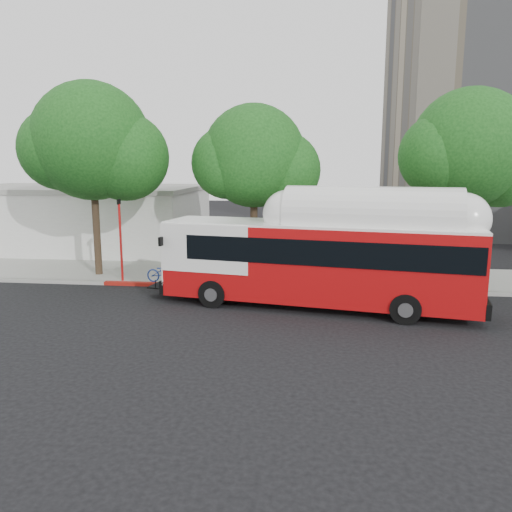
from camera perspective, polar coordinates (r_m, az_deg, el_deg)
The scene contains 11 objects.
ground at distance 19.52m, azimuth 0.60°, elevation -6.62°, with size 120.00×120.00×0.00m, color black.
sidewalk at distance 25.76m, azimuth 2.11°, elevation -2.23°, with size 60.00×5.00×0.15m, color gray.
curb_strip at distance 23.24m, azimuth 1.60°, elevation -3.63°, with size 60.00×0.30×0.15m, color gray.
red_curb_segment at distance 23.68m, azimuth -5.66°, elevation -3.40°, with size 10.00×0.32×0.16m, color maroon.
street_tree_left at distance 26.30m, azimuth -17.26°, elevation 11.91°, with size 6.67×5.80×9.74m.
street_tree_mid at distance 24.75m, azimuth 0.72°, elevation 10.87°, with size 5.75×5.00×8.62m.
street_tree_right at distance 25.55m, azimuth 24.10°, elevation 10.75°, with size 6.21×5.40×9.18m.
apartment_tower at distance 50.67m, azimuth 27.14°, elevation 22.96°, with size 18.00×18.00×37.00m.
low_commercial_bldg at distance 36.42m, azimuth -19.47°, elevation 4.23°, with size 16.20×10.20×4.25m.
transit_bus at distance 20.11m, azimuth 7.20°, elevation -0.79°, with size 13.50×4.79×3.93m.
signal_pole at distance 24.81m, azimuth -15.20°, elevation 1.68°, with size 0.12×0.39×4.09m.
Camera 1 is at (1.93, -18.56, 5.74)m, focal length 35.00 mm.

